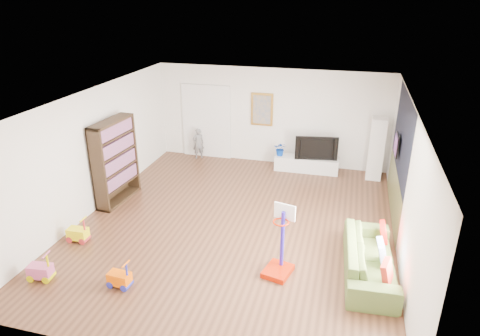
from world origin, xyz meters
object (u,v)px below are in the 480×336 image
(sofa, at_px, (370,258))
(bookshelf, at_px, (115,161))
(basketball_hoop, at_px, (279,242))
(media_console, at_px, (306,164))

(sofa, bearing_deg, bookshelf, 72.47)
(sofa, distance_m, basketball_hoop, 1.63)
(bookshelf, height_order, basketball_hoop, bookshelf)
(bookshelf, bearing_deg, sofa, -10.52)
(sofa, height_order, basketball_hoop, basketball_hoop)
(media_console, height_order, basketball_hoop, basketball_hoop)
(media_console, xyz_separation_m, bookshelf, (-4.09, -2.89, 0.78))
(media_console, xyz_separation_m, basketball_hoop, (0.07, -4.76, 0.45))
(bookshelf, bearing_deg, media_console, 39.04)
(media_console, distance_m, bookshelf, 5.07)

